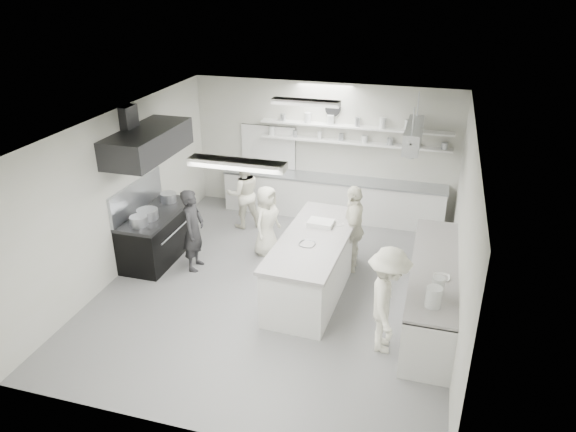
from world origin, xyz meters
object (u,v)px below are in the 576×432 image
(cook_stove, at_px, (193,230))
(cook_back, at_px, (243,193))
(prep_island, at_px, (314,265))
(right_counter, at_px, (432,292))
(stove, at_px, (158,236))
(back_counter, at_px, (332,198))

(cook_stove, relative_size, cook_back, 1.02)
(prep_island, bearing_deg, right_counter, -4.25)
(prep_island, bearing_deg, cook_back, 137.30)
(prep_island, relative_size, cook_back, 1.75)
(stove, distance_m, back_counter, 4.03)
(stove, distance_m, prep_island, 3.25)
(stove, height_order, prep_island, prep_island)
(stove, relative_size, right_counter, 0.55)
(back_counter, relative_size, right_counter, 1.52)
(back_counter, distance_m, cook_stove, 3.64)
(right_counter, height_order, cook_back, cook_back)
(right_counter, bearing_deg, prep_island, 173.05)
(back_counter, relative_size, cook_stove, 3.13)
(cook_stove, bearing_deg, back_counter, -37.70)
(cook_stove, distance_m, cook_back, 1.98)
(stove, bearing_deg, back_counter, 43.99)
(back_counter, bearing_deg, cook_stove, -123.97)
(right_counter, relative_size, cook_stove, 2.06)
(stove, xyz_separation_m, prep_island, (3.23, -0.35, 0.06))
(right_counter, relative_size, cook_back, 2.10)
(right_counter, bearing_deg, back_counter, 124.65)
(stove, xyz_separation_m, cook_stove, (0.88, -0.20, 0.35))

